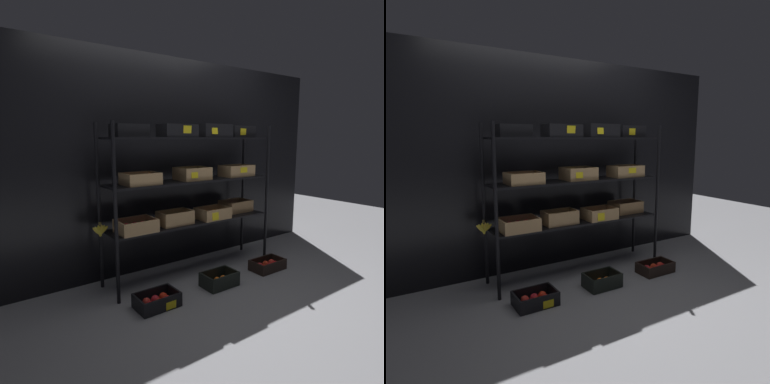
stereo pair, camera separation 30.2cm
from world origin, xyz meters
TOP-DOWN VIEW (x-y plane):
  - ground_plane at (0.00, 0.00)m, footprint 10.00×10.00m
  - storefront_wall at (0.00, 0.39)m, footprint 4.21×0.12m
  - display_rack at (-0.00, -0.01)m, footprint 1.94×0.41m
  - crate_ground_apple_red at (-0.67, -0.43)m, footprint 0.36×0.24m
  - crate_ground_tangerine at (0.01, -0.43)m, footprint 0.33×0.22m
  - crate_ground_center_apple_red at (0.68, -0.43)m, footprint 0.37×0.22m

SIDE VIEW (x-z plane):
  - ground_plane at x=0.00m, z-range 0.00..0.00m
  - crate_ground_center_apple_red at x=0.68m, z-range -0.01..0.10m
  - crate_ground_apple_red at x=-0.67m, z-range -0.01..0.11m
  - crate_ground_tangerine at x=0.01m, z-range -0.02..0.12m
  - display_rack at x=0.00m, z-range 0.21..1.74m
  - storefront_wall at x=0.00m, z-range 0.00..2.22m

